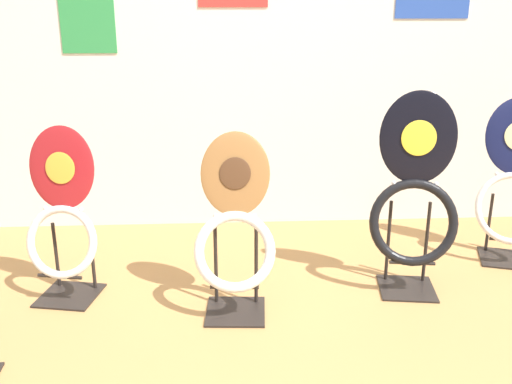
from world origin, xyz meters
TOP-DOWN VIEW (x-y plane):
  - wall_back at (-0.00, 2.15)m, footprint 8.00×0.07m
  - toilet_seat_display_crimson_swirl at (-1.19, 1.13)m, footprint 0.39×0.33m
  - toilet_seat_display_woodgrain at (-0.35, 0.94)m, footprint 0.39×0.36m
  - toilet_seat_display_jazz_black at (0.54, 1.10)m, footprint 0.45×0.32m

SIDE VIEW (x-z plane):
  - toilet_seat_display_woodgrain at x=-0.35m, z-range -0.03..0.82m
  - toilet_seat_display_crimson_swirl at x=-1.19m, z-range -0.03..0.83m
  - toilet_seat_display_jazz_black at x=0.54m, z-range -0.03..0.99m
  - wall_back at x=0.00m, z-range 0.00..2.60m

